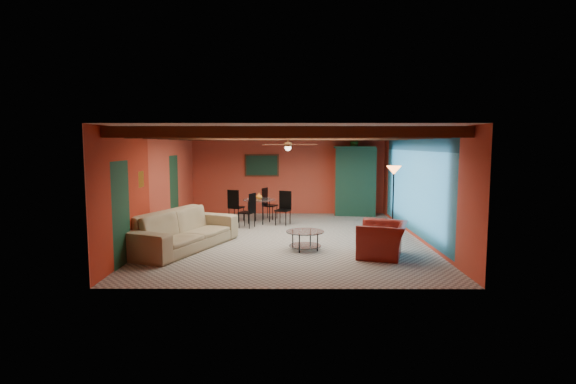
{
  "coord_description": "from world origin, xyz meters",
  "views": [
    {
      "loc": [
        0.04,
        -11.13,
        2.38
      ],
      "look_at": [
        0.0,
        0.2,
        1.15
      ],
      "focal_mm": 27.88,
      "sensor_mm": 36.0,
      "label": 1
    }
  ],
  "objects_px": {
    "dining_table": "(259,207)",
    "vase": "(259,187)",
    "potted_plant": "(355,141)",
    "armoire": "(354,182)",
    "floor_lamp": "(393,202)",
    "sofa": "(184,230)",
    "armchair": "(382,240)",
    "coffee_table": "(305,240)"
  },
  "relations": [
    {
      "from": "armchair",
      "to": "vase",
      "type": "height_order",
      "value": "vase"
    },
    {
      "from": "coffee_table",
      "to": "potted_plant",
      "type": "height_order",
      "value": "potted_plant"
    },
    {
      "from": "dining_table",
      "to": "potted_plant",
      "type": "bearing_deg",
      "value": 27.01
    },
    {
      "from": "sofa",
      "to": "coffee_table",
      "type": "bearing_deg",
      "value": -69.84
    },
    {
      "from": "potted_plant",
      "to": "vase",
      "type": "relative_size",
      "value": 2.51
    },
    {
      "from": "dining_table",
      "to": "armoire",
      "type": "distance_m",
      "value": 3.51
    },
    {
      "from": "armoire",
      "to": "potted_plant",
      "type": "xyz_separation_m",
      "value": [
        0.0,
        0.0,
        1.37
      ]
    },
    {
      "from": "vase",
      "to": "floor_lamp",
      "type": "bearing_deg",
      "value": -30.73
    },
    {
      "from": "potted_plant",
      "to": "dining_table",
      "type": "bearing_deg",
      "value": -152.99
    },
    {
      "from": "armchair",
      "to": "vase",
      "type": "xyz_separation_m",
      "value": [
        -2.88,
        3.99,
        0.74
      ]
    },
    {
      "from": "armchair",
      "to": "coffee_table",
      "type": "distance_m",
      "value": 1.72
    },
    {
      "from": "floor_lamp",
      "to": "coffee_table",
      "type": "bearing_deg",
      "value": -149.84
    },
    {
      "from": "dining_table",
      "to": "potted_plant",
      "type": "height_order",
      "value": "potted_plant"
    },
    {
      "from": "sofa",
      "to": "vase",
      "type": "bearing_deg",
      "value": -1.68
    },
    {
      "from": "sofa",
      "to": "vase",
      "type": "relative_size",
      "value": 14.9
    },
    {
      "from": "sofa",
      "to": "coffee_table",
      "type": "distance_m",
      "value": 2.76
    },
    {
      "from": "armoire",
      "to": "floor_lamp",
      "type": "bearing_deg",
      "value": -74.11
    },
    {
      "from": "dining_table",
      "to": "coffee_table",
      "type": "bearing_deg",
      "value": -69.69
    },
    {
      "from": "dining_table",
      "to": "vase",
      "type": "bearing_deg",
      "value": 0.0
    },
    {
      "from": "sofa",
      "to": "potted_plant",
      "type": "distance_m",
      "value": 6.98
    },
    {
      "from": "sofa",
      "to": "armchair",
      "type": "height_order",
      "value": "sofa"
    },
    {
      "from": "coffee_table",
      "to": "dining_table",
      "type": "distance_m",
      "value": 3.65
    },
    {
      "from": "sofa",
      "to": "potted_plant",
      "type": "bearing_deg",
      "value": -20.54
    },
    {
      "from": "dining_table",
      "to": "armoire",
      "type": "xyz_separation_m",
      "value": [
        3.08,
        1.57,
        0.62
      ]
    },
    {
      "from": "sofa",
      "to": "armoire",
      "type": "height_order",
      "value": "armoire"
    },
    {
      "from": "armchair",
      "to": "vase",
      "type": "distance_m",
      "value": 4.98
    },
    {
      "from": "vase",
      "to": "armoire",
      "type": "bearing_deg",
      "value": 27.01
    },
    {
      "from": "floor_lamp",
      "to": "vase",
      "type": "xyz_separation_m",
      "value": [
        -3.53,
        2.1,
        0.18
      ]
    },
    {
      "from": "armchair",
      "to": "floor_lamp",
      "type": "distance_m",
      "value": 2.08
    },
    {
      "from": "floor_lamp",
      "to": "armoire",
      "type": "bearing_deg",
      "value": 97.0
    },
    {
      "from": "sofa",
      "to": "armchair",
      "type": "relative_size",
      "value": 2.66
    },
    {
      "from": "coffee_table",
      "to": "vase",
      "type": "distance_m",
      "value": 3.74
    },
    {
      "from": "sofa",
      "to": "armchair",
      "type": "bearing_deg",
      "value": -76.42
    },
    {
      "from": "dining_table",
      "to": "potted_plant",
      "type": "xyz_separation_m",
      "value": [
        3.08,
        1.57,
        1.98
      ]
    },
    {
      "from": "sofa",
      "to": "floor_lamp",
      "type": "distance_m",
      "value": 5.18
    },
    {
      "from": "coffee_table",
      "to": "armoire",
      "type": "xyz_separation_m",
      "value": [
        1.81,
        4.98,
        0.9
      ]
    },
    {
      "from": "potted_plant",
      "to": "coffee_table",
      "type": "bearing_deg",
      "value": -110.01
    },
    {
      "from": "floor_lamp",
      "to": "vase",
      "type": "distance_m",
      "value": 4.11
    },
    {
      "from": "armoire",
      "to": "floor_lamp",
      "type": "xyz_separation_m",
      "value": [
        0.45,
        -3.66,
        -0.2
      ]
    },
    {
      "from": "dining_table",
      "to": "potted_plant",
      "type": "relative_size",
      "value": 3.85
    },
    {
      "from": "sofa",
      "to": "armoire",
      "type": "relative_size",
      "value": 1.33
    },
    {
      "from": "sofa",
      "to": "coffee_table",
      "type": "relative_size",
      "value": 3.46
    }
  ]
}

